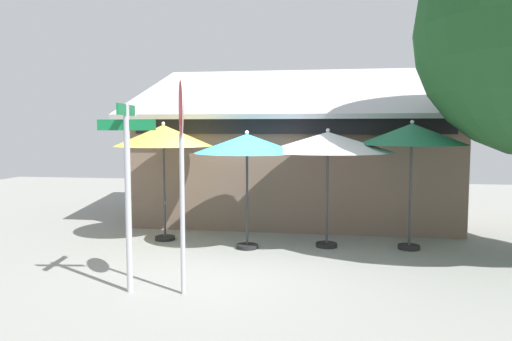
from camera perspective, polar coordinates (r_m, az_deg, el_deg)
name	(u,v)px	position (r m, az deg, el deg)	size (l,w,h in m)	color
ground_plane	(233,265)	(9.09, -2.68, -11.06)	(28.00, 28.00, 0.10)	gray
cafe_building	(296,161)	(13.45, 4.69, 1.09)	(8.46, 4.88, 4.31)	#705B4C
street_sign_post	(128,177)	(7.43, -14.83, -0.72)	(0.86, 0.92, 2.83)	#A8AAB2
stop_sign	(182,144)	(7.13, -8.74, 3.09)	(0.31, 0.78, 3.16)	#A8AAB2
patio_umbrella_mustard_left	(163,136)	(10.75, -10.81, 3.95)	(2.13, 2.13, 2.60)	black
patio_umbrella_teal_center	(247,145)	(9.80, -1.07, 3.07)	(2.16, 2.16, 2.42)	black
patio_umbrella_ivory_right	(328,143)	(10.04, 8.42, 3.27)	(2.68, 2.68, 2.46)	black
patio_umbrella_forest_green_far_right	(412,135)	(10.23, 17.84, 3.97)	(2.17, 2.17, 2.63)	black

